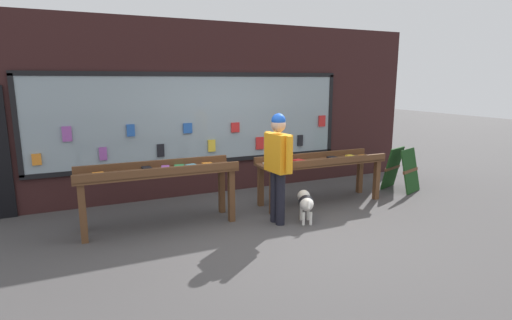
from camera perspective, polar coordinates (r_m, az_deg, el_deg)
name	(u,v)px	position (r m, az deg, el deg)	size (l,w,h in m)	color
ground_plane	(271,231)	(5.96, 2.14, -10.07)	(40.00, 40.00, 0.00)	#474444
shopfront_facade	(212,110)	(7.76, -6.26, 7.06)	(8.82, 0.29, 3.24)	#331919
display_table_left	(158,177)	(6.10, -13.76, -2.33)	(2.34, 0.68, 0.96)	brown
display_table_right	(321,165)	(7.20, 9.22, -0.71)	(2.34, 0.69, 0.86)	brown
person_browsing	(278,160)	(6.01, 3.17, 0.00)	(0.26, 0.67, 1.70)	black
small_dog	(306,202)	(6.28, 7.10, -5.97)	(0.36, 0.56, 0.46)	white
sandwich_board_sign	(401,169)	(8.47, 20.04, -1.25)	(0.72, 0.74, 0.84)	#193F19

